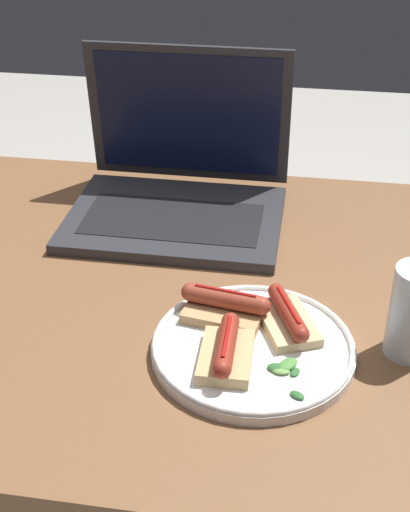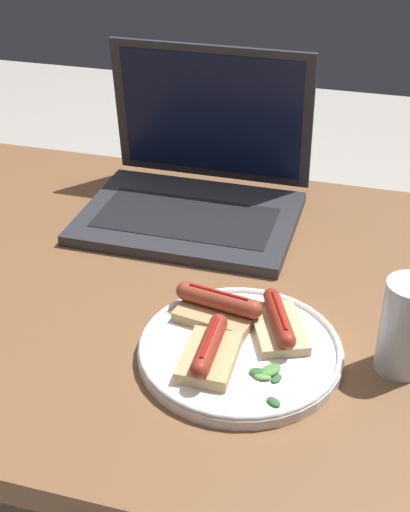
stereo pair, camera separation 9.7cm
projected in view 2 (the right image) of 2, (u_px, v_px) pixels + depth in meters
desk at (137, 318)px, 1.08m from camera, size 1.19×0.78×0.70m
laptop at (195, 187)px, 1.18m from camera, size 0.35×0.28×0.26m
plate at (240, 350)px, 0.88m from camera, size 0.25×0.25×0.02m
sausage_toast_left at (279, 323)px, 0.90m from camera, size 0.10×0.12×0.04m
sausage_toast_middle at (210, 352)px, 0.85m from camera, size 0.06×0.11×0.04m
sausage_toast_right at (218, 306)px, 0.92m from camera, size 0.12×0.09×0.04m
salad_pile at (267, 376)px, 0.83m from camera, size 0.05×0.08×0.01m
drinking_glass at (406, 327)px, 0.84m from camera, size 0.06×0.06×0.12m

